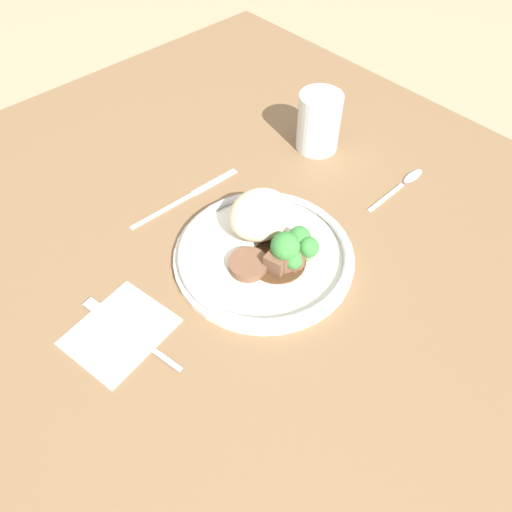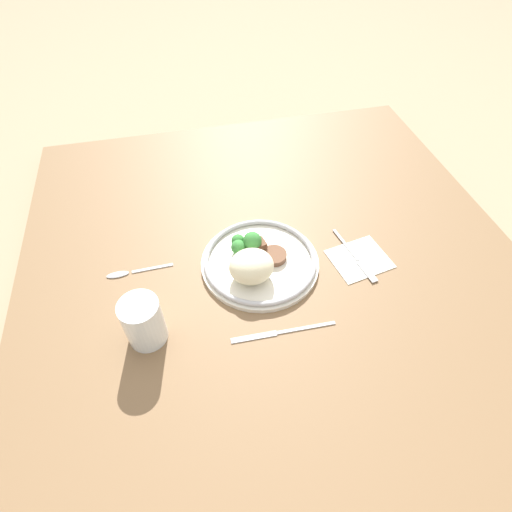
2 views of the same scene
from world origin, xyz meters
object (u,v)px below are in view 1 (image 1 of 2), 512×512
at_px(knife, 190,196).
at_px(plate, 266,245).
at_px(juice_glass, 319,124).
at_px(fork, 122,327).
at_px(spoon, 406,181).

bearing_deg(knife, plate, -86.81).
height_order(juice_glass, fork, juice_glass).
distance_m(fork, knife, 0.27).
height_order(plate, spoon, plate).
bearing_deg(juice_glass, fork, -169.07).
relative_size(plate, fork, 1.52).
relative_size(plate, knife, 1.25).
bearing_deg(knife, fork, -145.88).
height_order(knife, spoon, spoon).
distance_m(fork, spoon, 0.54).
distance_m(juice_glass, spoon, 0.19).
height_order(plate, knife, plate).
distance_m(plate, juice_glass, 0.29).
relative_size(juice_glass, knife, 0.49).
bearing_deg(plate, spoon, -8.72).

